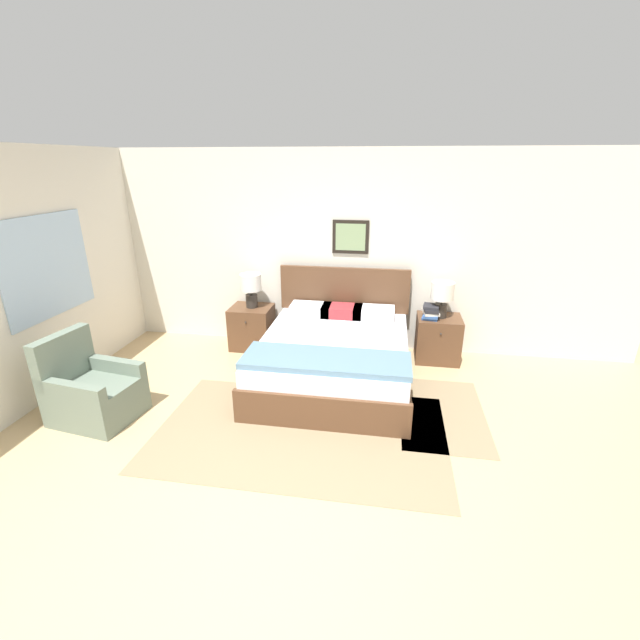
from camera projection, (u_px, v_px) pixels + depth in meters
ground_plane at (268, 505)px, 3.23m from camera, size 16.00×16.00×0.00m
wall_back at (328, 252)px, 5.66m from camera, size 7.97×0.09×2.60m
wall_left at (50, 273)px, 4.63m from camera, size 0.08×5.50×2.60m
area_rug_main at (301, 432)px, 4.09m from camera, size 2.74×1.66×0.01m
area_rug_bedside at (442, 412)px, 4.40m from camera, size 0.85×1.39×0.01m
bed at (334, 356)px, 4.98m from camera, size 1.72×2.05×1.13m
armchair at (92, 392)px, 4.25m from camera, size 0.84×0.74×0.87m
nightstand_near_window at (252, 327)px, 5.88m from camera, size 0.55×0.50×0.58m
nightstand_by_door at (438, 339)px, 5.50m from camera, size 0.55×0.50×0.58m
table_lamp_near_window at (251, 286)px, 5.68m from camera, size 0.28×0.28×0.46m
table_lamp_by_door at (442, 295)px, 5.30m from camera, size 0.28×0.28×0.46m
book_thick_bottom at (430, 317)px, 5.37m from camera, size 0.23×0.26×0.03m
book_hardcover_middle at (430, 315)px, 5.36m from camera, size 0.20×0.28×0.03m
book_novel_upper at (431, 312)px, 5.35m from camera, size 0.21×0.26×0.03m
book_slim_near_top at (431, 309)px, 5.33m from camera, size 0.18×0.25×0.04m
book_paperback_top at (431, 307)px, 5.32m from camera, size 0.22×0.24×0.03m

